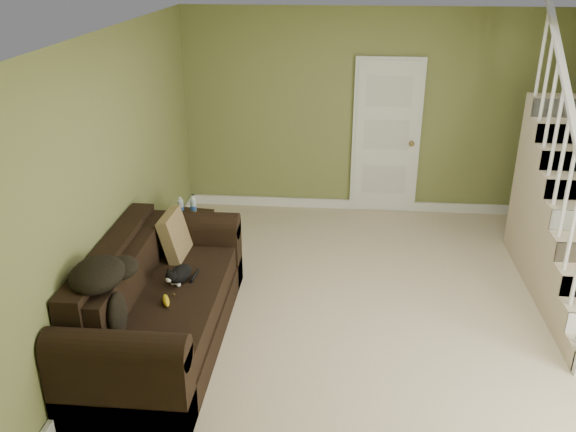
% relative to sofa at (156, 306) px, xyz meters
% --- Properties ---
extents(floor, '(5.00, 5.50, 0.01)m').
position_rel_sofa_xyz_m(floor, '(2.02, 0.48, -0.36)').
color(floor, tan).
rests_on(floor, ground).
extents(ceiling, '(5.00, 5.50, 0.01)m').
position_rel_sofa_xyz_m(ceiling, '(2.02, 0.48, 2.24)').
color(ceiling, white).
rests_on(ceiling, wall_back).
extents(wall_back, '(5.00, 0.04, 2.60)m').
position_rel_sofa_xyz_m(wall_back, '(2.02, 3.23, 0.94)').
color(wall_back, olive).
rests_on(wall_back, floor).
extents(wall_front, '(5.00, 0.04, 2.60)m').
position_rel_sofa_xyz_m(wall_front, '(2.02, -2.27, 0.94)').
color(wall_front, olive).
rests_on(wall_front, floor).
extents(wall_left, '(0.04, 5.50, 2.60)m').
position_rel_sofa_xyz_m(wall_left, '(-0.48, 0.48, 0.94)').
color(wall_left, olive).
rests_on(wall_left, floor).
extents(baseboard_back, '(5.00, 0.04, 0.12)m').
position_rel_sofa_xyz_m(baseboard_back, '(2.02, 3.20, -0.30)').
color(baseboard_back, white).
rests_on(baseboard_back, floor).
extents(baseboard_left, '(0.04, 5.50, 0.12)m').
position_rel_sofa_xyz_m(baseboard_left, '(-0.45, 0.48, -0.30)').
color(baseboard_left, white).
rests_on(baseboard_left, floor).
extents(door, '(0.86, 0.12, 2.02)m').
position_rel_sofa_xyz_m(door, '(2.12, 3.18, 0.65)').
color(door, white).
rests_on(door, floor).
extents(sofa, '(1.02, 2.37, 0.94)m').
position_rel_sofa_xyz_m(sofa, '(0.00, 0.00, 0.00)').
color(sofa, black).
rests_on(sofa, floor).
extents(side_table, '(0.49, 0.49, 0.76)m').
position_rel_sofa_xyz_m(side_table, '(-0.09, 1.58, -0.08)').
color(side_table, black).
rests_on(side_table, floor).
extents(cat, '(0.24, 0.42, 0.20)m').
position_rel_sofa_xyz_m(cat, '(0.18, 0.17, 0.23)').
color(cat, black).
rests_on(cat, sofa).
extents(banana, '(0.12, 0.20, 0.05)m').
position_rel_sofa_xyz_m(banana, '(0.15, -0.18, 0.18)').
color(banana, gold).
rests_on(banana, sofa).
extents(throw_pillow, '(0.23, 0.45, 0.45)m').
position_rel_sofa_xyz_m(throw_pillow, '(0.01, 0.69, 0.35)').
color(throw_pillow, '#513B20').
rests_on(throw_pillow, sofa).
extents(throw_blanket, '(0.48, 0.58, 0.21)m').
position_rel_sofa_xyz_m(throw_blanket, '(-0.24, -0.56, 0.61)').
color(throw_blanket, black).
rests_on(throw_blanket, sofa).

